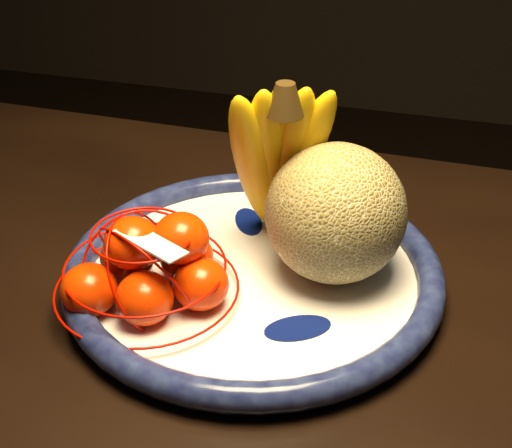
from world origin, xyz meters
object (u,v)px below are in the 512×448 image
(banana_bunch, at_px, (277,154))
(mandarin_bag, at_px, (151,268))
(fruit_bowl, at_px, (253,271))
(dining_table, at_px, (147,362))
(cantaloupe, at_px, (335,213))

(banana_bunch, relative_size, mandarin_bag, 0.99)
(fruit_bowl, distance_m, banana_bunch, 0.13)
(dining_table, xyz_separation_m, cantaloupe, (0.18, 0.10, 0.17))
(mandarin_bag, bearing_deg, dining_table, -172.22)
(fruit_bowl, relative_size, banana_bunch, 1.83)
(fruit_bowl, distance_m, mandarin_bag, 0.12)
(cantaloupe, bearing_deg, mandarin_bag, -150.81)
(fruit_bowl, bearing_deg, cantaloupe, 16.39)
(dining_table, bearing_deg, mandarin_bag, 9.08)
(fruit_bowl, bearing_deg, mandarin_bag, -141.16)
(dining_table, relative_size, mandarin_bag, 6.50)
(fruit_bowl, bearing_deg, banana_bunch, 83.64)
(dining_table, distance_m, fruit_bowl, 0.15)
(dining_table, xyz_separation_m, mandarin_bag, (0.01, 0.00, 0.13))
(fruit_bowl, distance_m, cantaloupe, 0.11)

